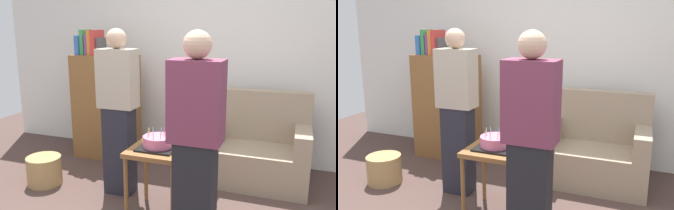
% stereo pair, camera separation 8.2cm
% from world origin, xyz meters
% --- Properties ---
extents(wall_back, '(6.00, 0.10, 2.70)m').
position_xyz_m(wall_back, '(0.00, 2.05, 1.35)').
color(wall_back, silver).
rests_on(wall_back, ground_plane).
extents(couch, '(1.10, 0.70, 0.96)m').
position_xyz_m(couch, '(0.62, 1.49, 0.34)').
color(couch, gray).
rests_on(couch, ground_plane).
extents(bookshelf, '(0.80, 0.36, 1.60)m').
position_xyz_m(bookshelf, '(-1.24, 1.55, 0.68)').
color(bookshelf, brown).
rests_on(bookshelf, ground_plane).
extents(side_table, '(0.48, 0.48, 0.62)m').
position_xyz_m(side_table, '(-0.09, 0.44, 0.53)').
color(side_table, brown).
rests_on(side_table, ground_plane).
extents(birthday_cake, '(0.32, 0.32, 0.17)m').
position_xyz_m(birthday_cake, '(-0.09, 0.44, 0.67)').
color(birthday_cake, black).
rests_on(birthday_cake, side_table).
extents(person_blowing_candles, '(0.36, 0.22, 1.63)m').
position_xyz_m(person_blowing_candles, '(-0.61, 0.72, 0.83)').
color(person_blowing_candles, '#23232D').
rests_on(person_blowing_candles, ground_plane).
extents(person_holding_cake, '(0.36, 0.22, 1.63)m').
position_xyz_m(person_holding_cake, '(0.37, -0.02, 0.83)').
color(person_holding_cake, black).
rests_on(person_holding_cake, ground_plane).
extents(wicker_basket, '(0.36, 0.36, 0.30)m').
position_xyz_m(wicker_basket, '(-1.46, 0.60, 0.15)').
color(wicker_basket, '#A88451').
rests_on(wicker_basket, ground_plane).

